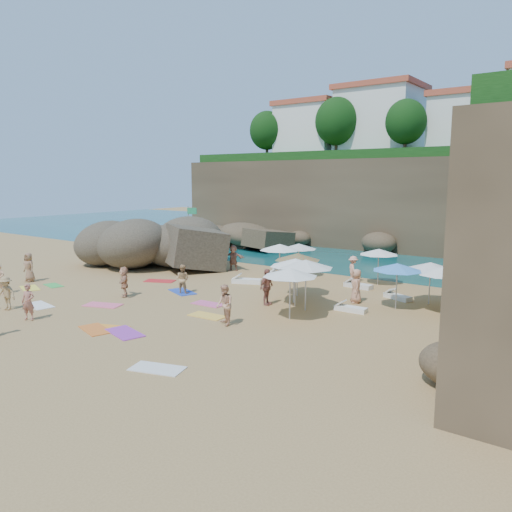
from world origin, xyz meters
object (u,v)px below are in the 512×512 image
Objects in this scene: flag_pole at (190,226)px; person_stand_4 at (356,286)px; person_stand_2 at (353,269)px; person_stand_3 at (267,287)px; parasol_0 at (299,246)px; person_stand_1 at (183,279)px; rock_outcrop at (161,264)px; lounger_0 at (283,274)px; parasol_2 at (443,271)px; person_stand_5 at (233,258)px; parasol_1 at (379,252)px.

person_stand_4 is (16.00, -4.51, -1.81)m from flag_pole.
person_stand_3 is at bearing 129.31° from person_stand_2.
person_stand_1 is (-2.74, -7.82, -1.18)m from parasol_0.
lounger_0 is (9.85, 1.57, 0.14)m from rock_outcrop.
parasol_2 is 1.34× the size of person_stand_4.
person_stand_5 is (-2.08, 7.06, 0.08)m from person_stand_1.
person_stand_2 is (-1.52, -0.23, -1.18)m from parasol_1.
rock_outcrop reaches higher than lounger_0.
lounger_0 is 1.00× the size of person_stand_4.
person_stand_4 is at bearing -172.41° from person_stand_1.
person_stand_2 is at bearing -23.41° from lounger_0.
parasol_1 is 1.41× the size of person_stand_2.
flag_pole is 2.60× the size of person_stand_1.
parasol_1 is 1.31× the size of person_stand_4.
parasol_1 is at bearing -21.96° from person_stand_3.
parasol_0 is 1.00× the size of parasol_1.
person_stand_5 is at bearing -171.11° from parasol_0.
lounger_0 is 4.68m from person_stand_2.
parasol_0 is 3.82m from person_stand_2.
parasol_2 is 4.34m from person_stand_4.
person_stand_2 is (4.55, 0.83, 0.68)m from lounger_0.
parasol_0 reaches higher than person_stand_1.
parasol_0 is at bearing -2.51° from flag_pole.
rock_outcrop reaches higher than person_stand_4.
parasol_2 is 1.34× the size of lounger_0.
parasol_0 is at bearing 15.65° from person_stand_3.
person_stand_3 is (5.24, 0.65, 0.12)m from person_stand_1.
person_stand_4 is 0.99× the size of person_stand_5.
flag_pole is 11.20m from person_stand_1.
parasol_2 reaches higher than person_stand_5.
person_stand_4 is (8.68, 3.75, 0.07)m from person_stand_1.
parasol_2 is 1.44× the size of person_stand_2.
parasol_2 is at bearing 62.75° from person_stand_4.
flag_pole is 16.72m from person_stand_4.
person_stand_3 reaches higher than person_stand_5.
parasol_2 is at bearing -164.59° from person_stand_2.
person_stand_1 is 7.37m from person_stand_5.
flag_pole reaches higher than lounger_0.
rock_outcrop is at bearing -131.33° from person_stand_4.
lounger_0 is 1.09× the size of person_stand_1.
parasol_0 is at bearing 160.47° from parasol_2.
parasol_2 is at bearing -177.49° from person_stand_1.
lounger_0 is at bearing -119.25° from person_stand_1.
parasol_0 is (10.81, 1.92, 1.99)m from rock_outcrop.
parasol_0 is (10.07, -0.44, -0.70)m from flag_pole.
person_stand_1 is (7.32, -8.26, -1.88)m from flag_pole.
person_stand_5 is at bearing 152.35° from lounger_0.
parasol_0 reaches higher than person_stand_4.
flag_pole is at bearing -139.74° from person_stand_4.
person_stand_4 is (3.44, 3.10, -0.05)m from person_stand_3.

